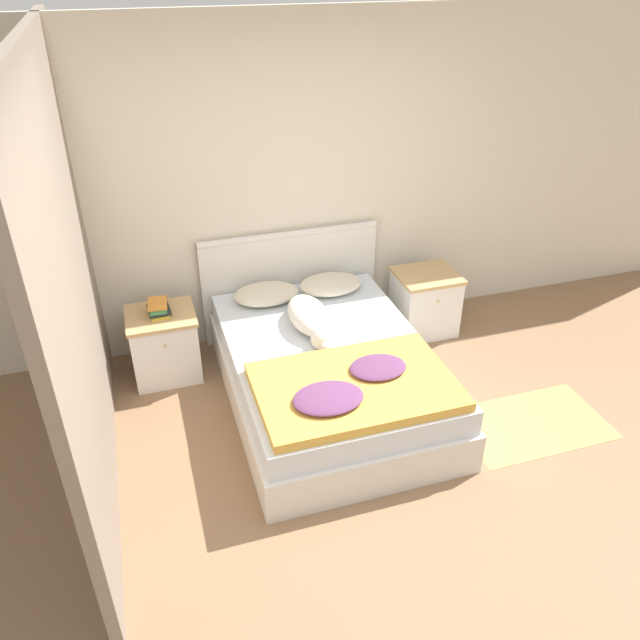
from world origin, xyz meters
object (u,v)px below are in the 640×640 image
at_px(bed, 328,374).
at_px(nightstand_left, 165,344).
at_px(nightstand_right, 425,302).
at_px(pillow_right, 330,284).
at_px(dog, 310,318).
at_px(book_stack, 158,308).
at_px(pillow_left, 266,294).

distance_m(bed, nightstand_left, 1.30).
height_order(bed, nightstand_right, nightstand_right).
height_order(pillow_right, dog, dog).
xyz_separation_m(dog, book_stack, (-1.05, 0.43, 0.03)).
xyz_separation_m(nightstand_left, pillow_right, (1.36, 0.07, 0.27)).
xyz_separation_m(nightstand_left, dog, (1.04, -0.42, 0.29)).
relative_size(pillow_right, dog, 0.66).
height_order(bed, pillow_right, pillow_right).
relative_size(nightstand_left, pillow_right, 1.06).
height_order(nightstand_left, nightstand_right, same).
xyz_separation_m(nightstand_right, book_stack, (-2.19, 0.01, 0.32)).
bearing_deg(dog, pillow_left, 113.66).
xyz_separation_m(pillow_left, book_stack, (-0.83, -0.07, 0.05)).
distance_m(bed, nightstand_right, 1.30).
xyz_separation_m(nightstand_right, dog, (-1.14, -0.42, 0.29)).
distance_m(nightstand_left, pillow_right, 1.39).
relative_size(bed, pillow_right, 3.90).
bearing_deg(nightstand_left, pillow_right, 3.13).
xyz_separation_m(pillow_left, dog, (0.22, -0.49, 0.03)).
distance_m(nightstand_left, nightstand_right, 2.19).
height_order(bed, dog, dog).
bearing_deg(pillow_left, bed, -70.83).
xyz_separation_m(pillow_left, pillow_right, (0.53, 0.00, 0.00)).
height_order(nightstand_right, dog, dog).
bearing_deg(pillow_right, pillow_left, 180.00).
xyz_separation_m(pillow_right, book_stack, (-1.37, -0.07, 0.05)).
bearing_deg(pillow_right, dog, -122.77).
distance_m(bed, pillow_left, 0.87).
xyz_separation_m(bed, book_stack, (-1.10, 0.70, 0.36)).
bearing_deg(dog, pillow_right, 57.23).
bearing_deg(nightstand_right, nightstand_left, 180.00).
bearing_deg(pillow_right, nightstand_right, -5.14).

